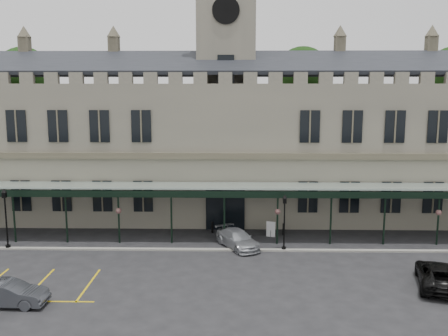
{
  "coord_description": "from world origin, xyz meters",
  "views": [
    {
      "loc": [
        0.72,
        -29.25,
        11.77
      ],
      "look_at": [
        0.0,
        6.0,
        6.0
      ],
      "focal_mm": 40.0,
      "sensor_mm": 36.0,
      "label": 1
    }
  ],
  "objects_px": {
    "clock_tower": "(226,71)",
    "car_taxi": "(238,239)",
    "lamp_post_left": "(6,213)",
    "station_building": "(226,145)",
    "sign_board": "(271,229)",
    "car_left_b": "(8,294)",
    "car_van": "(439,275)",
    "lamp_post_mid": "(284,218)"
  },
  "relations": [
    {
      "from": "clock_tower",
      "to": "car_taxi",
      "type": "height_order",
      "value": "clock_tower"
    },
    {
      "from": "clock_tower",
      "to": "lamp_post_left",
      "type": "xyz_separation_m",
      "value": [
        -15.86,
        -10.42,
        -10.43
      ]
    },
    {
      "from": "station_building",
      "to": "lamp_post_left",
      "type": "height_order",
      "value": "station_building"
    },
    {
      "from": "sign_board",
      "to": "car_left_b",
      "type": "distance_m",
      "value": 19.9
    },
    {
      "from": "lamp_post_left",
      "to": "car_left_b",
      "type": "xyz_separation_m",
      "value": [
        4.36,
        -9.53,
        -1.99
      ]
    },
    {
      "from": "car_left_b",
      "to": "car_van",
      "type": "bearing_deg",
      "value": -81.22
    },
    {
      "from": "station_building",
      "to": "clock_tower",
      "type": "distance_m",
      "value": 6.64
    },
    {
      "from": "clock_tower",
      "to": "lamp_post_mid",
      "type": "relative_size",
      "value": 5.97
    },
    {
      "from": "station_building",
      "to": "clock_tower",
      "type": "bearing_deg",
      "value": 90.0
    },
    {
      "from": "sign_board",
      "to": "car_left_b",
      "type": "bearing_deg",
      "value": -121.45
    },
    {
      "from": "sign_board",
      "to": "car_taxi",
      "type": "height_order",
      "value": "car_taxi"
    },
    {
      "from": "clock_tower",
      "to": "lamp_post_mid",
      "type": "distance_m",
      "value": 15.5
    },
    {
      "from": "station_building",
      "to": "car_left_b",
      "type": "distance_m",
      "value": 23.67
    },
    {
      "from": "sign_board",
      "to": "car_left_b",
      "type": "relative_size",
      "value": 0.29
    },
    {
      "from": "station_building",
      "to": "car_van",
      "type": "relative_size",
      "value": 11.44
    },
    {
      "from": "lamp_post_mid",
      "to": "sign_board",
      "type": "bearing_deg",
      "value": 101.94
    },
    {
      "from": "station_building",
      "to": "lamp_post_left",
      "type": "relative_size",
      "value": 13.26
    },
    {
      "from": "car_taxi",
      "to": "car_van",
      "type": "height_order",
      "value": "car_van"
    },
    {
      "from": "sign_board",
      "to": "car_taxi",
      "type": "distance_m",
      "value": 3.78
    },
    {
      "from": "sign_board",
      "to": "car_van",
      "type": "height_order",
      "value": "car_van"
    },
    {
      "from": "lamp_post_left",
      "to": "car_van",
      "type": "xyz_separation_m",
      "value": [
        28.77,
        -6.45,
        -1.95
      ]
    },
    {
      "from": "clock_tower",
      "to": "car_taxi",
      "type": "bearing_deg",
      "value": -84.15
    },
    {
      "from": "lamp_post_left",
      "to": "lamp_post_mid",
      "type": "distance_m",
      "value": 20.21
    },
    {
      "from": "station_building",
      "to": "lamp_post_mid",
      "type": "height_order",
      "value": "station_building"
    },
    {
      "from": "car_left_b",
      "to": "lamp_post_left",
      "type": "bearing_deg",
      "value": 26.15
    },
    {
      "from": "sign_board",
      "to": "car_taxi",
      "type": "relative_size",
      "value": 0.28
    },
    {
      "from": "car_taxi",
      "to": "clock_tower",
      "type": "bearing_deg",
      "value": 66.7
    },
    {
      "from": "lamp_post_left",
      "to": "car_van",
      "type": "relative_size",
      "value": 0.86
    },
    {
      "from": "station_building",
      "to": "car_van",
      "type": "height_order",
      "value": "station_building"
    },
    {
      "from": "clock_tower",
      "to": "sign_board",
      "type": "relative_size",
      "value": 20.06
    },
    {
      "from": "car_left_b",
      "to": "car_taxi",
      "type": "xyz_separation_m",
      "value": [
        12.5,
        10.2,
        -0.04
      ]
    },
    {
      "from": "lamp_post_mid",
      "to": "sign_board",
      "type": "xyz_separation_m",
      "value": [
        -0.71,
        3.34,
        -1.86
      ]
    },
    {
      "from": "clock_tower",
      "to": "car_left_b",
      "type": "distance_m",
      "value": 26.17
    },
    {
      "from": "clock_tower",
      "to": "lamp_post_left",
      "type": "distance_m",
      "value": 21.65
    },
    {
      "from": "station_building",
      "to": "sign_board",
      "type": "height_order",
      "value": "station_building"
    },
    {
      "from": "station_building",
      "to": "car_left_b",
      "type": "height_order",
      "value": "station_building"
    },
    {
      "from": "lamp_post_mid",
      "to": "car_taxi",
      "type": "xyz_separation_m",
      "value": [
        -3.35,
        0.64,
        -1.82
      ]
    },
    {
      "from": "lamp_post_mid",
      "to": "car_van",
      "type": "xyz_separation_m",
      "value": [
        8.56,
        -6.48,
        -1.74
      ]
    },
    {
      "from": "car_van",
      "to": "lamp_post_mid",
      "type": "bearing_deg",
      "value": -21.94
    },
    {
      "from": "station_building",
      "to": "lamp_post_mid",
      "type": "bearing_deg",
      "value": -67.11
    },
    {
      "from": "car_left_b",
      "to": "car_taxi",
      "type": "distance_m",
      "value": 16.13
    },
    {
      "from": "lamp_post_left",
      "to": "sign_board",
      "type": "bearing_deg",
      "value": 9.81
    }
  ]
}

